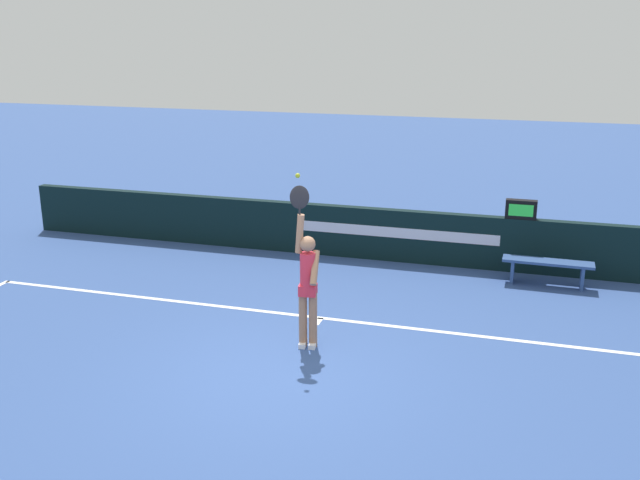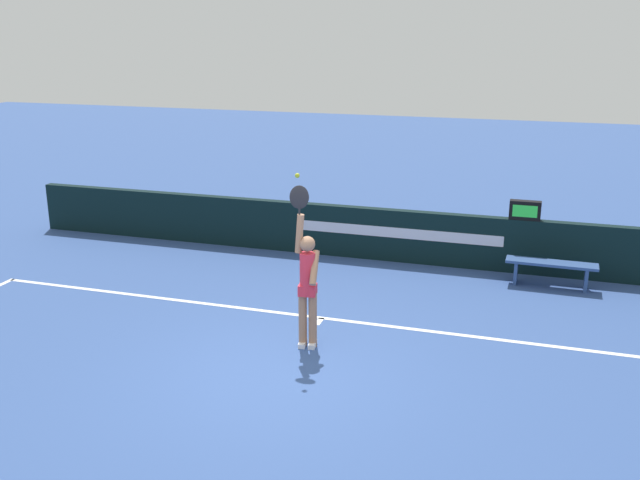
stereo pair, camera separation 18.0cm
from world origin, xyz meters
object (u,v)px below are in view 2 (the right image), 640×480
at_px(speed_display, 525,210).
at_px(courtside_bench_near, 551,268).
at_px(tennis_ball, 297,176).
at_px(tennis_player, 307,282).

xyz_separation_m(speed_display, courtside_bench_near, (0.55, -0.66, -0.88)).
bearing_deg(tennis_ball, tennis_player, 52.10).
distance_m(speed_display, tennis_ball, 5.59).
relative_size(tennis_player, tennis_ball, 36.39).
bearing_deg(tennis_ball, speed_display, 56.78).
xyz_separation_m(tennis_ball, courtside_bench_near, (3.52, 3.87, -2.23)).
bearing_deg(tennis_player, courtside_bench_near, 47.61).
height_order(tennis_player, courtside_bench_near, tennis_player).
bearing_deg(tennis_player, tennis_ball, -127.90).
relative_size(tennis_ball, courtside_bench_near, 0.04).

